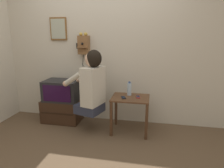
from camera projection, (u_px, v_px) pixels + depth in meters
name	position (u px, v px, depth m)	size (l,w,h in m)	color
ground_plane	(82.00, 152.00, 2.60)	(14.00, 14.00, 0.00)	brown
wall_back	(102.00, 48.00, 3.36)	(6.80, 0.05, 2.55)	beige
side_table	(130.00, 104.00, 3.05)	(0.57, 0.46, 0.56)	#51331E
person	(92.00, 83.00, 2.98)	(0.63, 0.52, 0.97)	#2D3347
tv_stand	(62.00, 110.00, 3.50)	(0.64, 0.41, 0.39)	#382316
television	(62.00, 90.00, 3.40)	(0.58, 0.40, 0.35)	#232326
wall_phone_antique	(84.00, 45.00, 3.32)	(0.23, 0.19, 0.73)	brown
framed_picture	(58.00, 29.00, 3.39)	(0.29, 0.03, 0.38)	brown
cell_phone_held	(123.00, 98.00, 2.99)	(0.10, 0.14, 0.01)	black
cell_phone_spare	(138.00, 97.00, 3.02)	(0.08, 0.13, 0.01)	maroon
water_bottle	(129.00, 89.00, 3.11)	(0.07, 0.07, 0.22)	#ADC6DB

